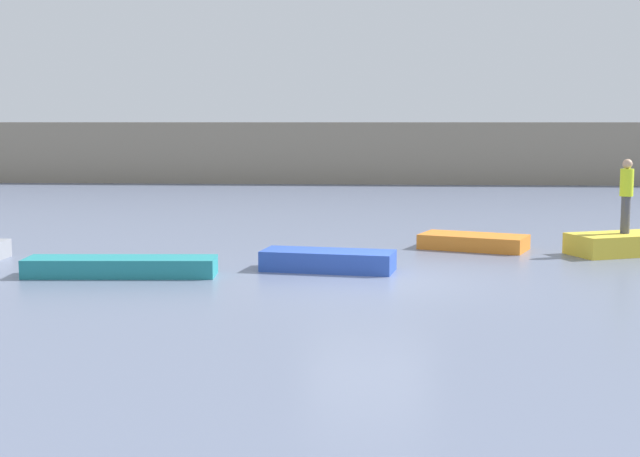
{
  "coord_description": "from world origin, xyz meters",
  "views": [
    {
      "loc": [
        0.15,
        -17.93,
        3.23
      ],
      "look_at": [
        -1.22,
        3.39,
        0.66
      ],
      "focal_mm": 50.35,
      "sensor_mm": 36.0,
      "label": 1
    }
  ],
  "objects_px": {
    "rowboat_blue": "(328,261)",
    "rowboat_orange": "(474,242)",
    "rowboat_yellow": "(624,244)",
    "person_hiviz_shirt": "(626,192)",
    "rowboat_teal": "(121,267)"
  },
  "relations": [
    {
      "from": "rowboat_blue",
      "to": "rowboat_orange",
      "type": "height_order",
      "value": "rowboat_blue"
    },
    {
      "from": "rowboat_blue",
      "to": "rowboat_orange",
      "type": "bearing_deg",
      "value": 54.59
    },
    {
      "from": "rowboat_yellow",
      "to": "person_hiviz_shirt",
      "type": "distance_m",
      "value": 1.27
    },
    {
      "from": "person_hiviz_shirt",
      "to": "rowboat_blue",
      "type": "bearing_deg",
      "value": -158.02
    },
    {
      "from": "rowboat_yellow",
      "to": "person_hiviz_shirt",
      "type": "bearing_deg",
      "value": -156.9
    },
    {
      "from": "rowboat_blue",
      "to": "rowboat_yellow",
      "type": "bearing_deg",
      "value": 31.46
    },
    {
      "from": "rowboat_orange",
      "to": "rowboat_yellow",
      "type": "distance_m",
      "value": 3.63
    },
    {
      "from": "rowboat_orange",
      "to": "rowboat_yellow",
      "type": "bearing_deg",
      "value": 10.44
    },
    {
      "from": "rowboat_orange",
      "to": "person_hiviz_shirt",
      "type": "distance_m",
      "value": 3.87
    },
    {
      "from": "rowboat_teal",
      "to": "rowboat_yellow",
      "type": "xyz_separation_m",
      "value": [
        11.37,
        3.8,
        0.06
      ]
    },
    {
      "from": "rowboat_teal",
      "to": "rowboat_orange",
      "type": "relative_size",
      "value": 1.52
    },
    {
      "from": "rowboat_teal",
      "to": "person_hiviz_shirt",
      "type": "bearing_deg",
      "value": 15.0
    },
    {
      "from": "rowboat_teal",
      "to": "rowboat_blue",
      "type": "distance_m",
      "value": 4.4
    },
    {
      "from": "rowboat_blue",
      "to": "person_hiviz_shirt",
      "type": "height_order",
      "value": "person_hiviz_shirt"
    },
    {
      "from": "rowboat_yellow",
      "to": "person_hiviz_shirt",
      "type": "relative_size",
      "value": 1.47
    }
  ]
}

